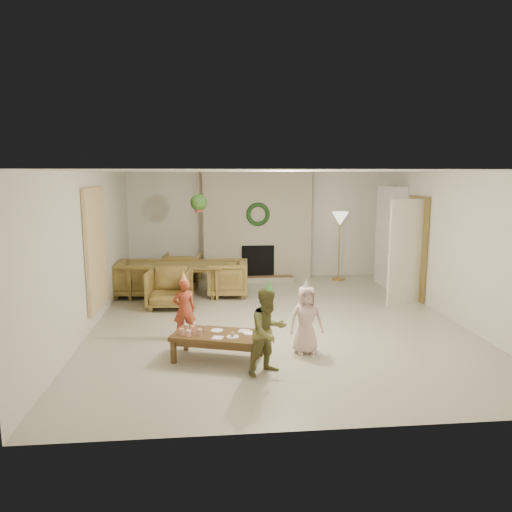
{
  "coord_description": "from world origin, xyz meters",
  "views": [
    {
      "loc": [
        -1.06,
        -7.65,
        2.46
      ],
      "look_at": [
        -0.3,
        0.4,
        1.05
      ],
      "focal_mm": 33.15,
      "sensor_mm": 36.0,
      "label": 1
    }
  ],
  "objects": [
    {
      "name": "floor",
      "position": [
        0.0,
        0.0,
        0.0
      ],
      "size": [
        7.0,
        7.0,
        0.0
      ],
      "primitive_type": "plane",
      "color": "#B7B29E",
      "rests_on": "ground"
    },
    {
      "name": "ceiling",
      "position": [
        0.0,
        0.0,
        2.5
      ],
      "size": [
        7.0,
        7.0,
        0.0
      ],
      "primitive_type": "plane",
      "rotation": [
        3.14,
        0.0,
        0.0
      ],
      "color": "white",
      "rests_on": "wall_back"
    },
    {
      "name": "wall_back",
      "position": [
        0.0,
        3.5,
        1.25
      ],
      "size": [
        7.0,
        0.0,
        7.0
      ],
      "primitive_type": "plane",
      "rotation": [
        1.57,
        0.0,
        0.0
      ],
      "color": "silver",
      "rests_on": "floor"
    },
    {
      "name": "wall_front",
      "position": [
        0.0,
        -3.5,
        1.25
      ],
      "size": [
        7.0,
        0.0,
        7.0
      ],
      "primitive_type": "plane",
      "rotation": [
        -1.57,
        0.0,
        0.0
      ],
      "color": "silver",
      "rests_on": "floor"
    },
    {
      "name": "wall_left",
      "position": [
        -3.0,
        0.0,
        1.25
      ],
      "size": [
        0.0,
        7.0,
        7.0
      ],
      "primitive_type": "plane",
      "rotation": [
        1.57,
        0.0,
        1.57
      ],
      "color": "silver",
      "rests_on": "floor"
    },
    {
      "name": "wall_right",
      "position": [
        3.0,
        0.0,
        1.25
      ],
      "size": [
        0.0,
        7.0,
        7.0
      ],
      "primitive_type": "plane",
      "rotation": [
        1.57,
        0.0,
        -1.57
      ],
      "color": "silver",
      "rests_on": "floor"
    },
    {
      "name": "fireplace_mass",
      "position": [
        0.0,
        3.3,
        1.25
      ],
      "size": [
        2.5,
        0.4,
        2.5
      ],
      "primitive_type": "cube",
      "color": "maroon",
      "rests_on": "floor"
    },
    {
      "name": "fireplace_hearth",
      "position": [
        0.0,
        2.95,
        0.06
      ],
      "size": [
        1.6,
        0.3,
        0.12
      ],
      "primitive_type": "cube",
      "color": "brown",
      "rests_on": "floor"
    },
    {
      "name": "fireplace_firebox",
      "position": [
        0.0,
        3.12,
        0.45
      ],
      "size": [
        0.75,
        0.12,
        0.75
      ],
      "primitive_type": "cube",
      "color": "black",
      "rests_on": "floor"
    },
    {
      "name": "fireplace_wreath",
      "position": [
        0.0,
        3.07,
        1.55
      ],
      "size": [
        0.54,
        0.1,
        0.54
      ],
      "primitive_type": "torus",
      "rotation": [
        1.57,
        0.0,
        0.0
      ],
      "color": "#163C17",
      "rests_on": "fireplace_mass"
    },
    {
      "name": "floor_lamp_base",
      "position": [
        1.9,
        3.0,
        0.02
      ],
      "size": [
        0.3,
        0.3,
        0.03
      ],
      "primitive_type": "cylinder",
      "color": "gold",
      "rests_on": "floor"
    },
    {
      "name": "floor_lamp_post",
      "position": [
        1.9,
        3.0,
        0.74
      ],
      "size": [
        0.03,
        0.03,
        1.44
      ],
      "primitive_type": "cylinder",
      "color": "gold",
      "rests_on": "floor"
    },
    {
      "name": "floor_lamp_shade",
      "position": [
        1.9,
        3.0,
        1.44
      ],
      "size": [
        0.38,
        0.38,
        0.32
      ],
      "primitive_type": "cone",
      "rotation": [
        3.14,
        0.0,
        0.0
      ],
      "color": "beige",
      "rests_on": "floor_lamp_post"
    },
    {
      "name": "bookshelf_carcass",
      "position": [
        2.84,
        2.3,
        1.1
      ],
      "size": [
        0.3,
        1.0,
        2.2
      ],
      "primitive_type": "cube",
      "color": "white",
      "rests_on": "floor"
    },
    {
      "name": "bookshelf_shelf_a",
      "position": [
        2.82,
        2.3,
        0.45
      ],
      "size": [
        0.3,
        0.92,
        0.03
      ],
      "primitive_type": "cube",
      "color": "white",
      "rests_on": "bookshelf_carcass"
    },
    {
      "name": "bookshelf_shelf_b",
      "position": [
        2.82,
        2.3,
        0.85
      ],
      "size": [
        0.3,
        0.92,
        0.03
      ],
      "primitive_type": "cube",
      "color": "white",
      "rests_on": "bookshelf_carcass"
    },
    {
      "name": "bookshelf_shelf_c",
      "position": [
        2.82,
        2.3,
        1.25
      ],
      "size": [
        0.3,
        0.92,
        0.03
      ],
      "primitive_type": "cube",
      "color": "white",
      "rests_on": "bookshelf_carcass"
    },
    {
      "name": "bookshelf_shelf_d",
      "position": [
        2.82,
        2.3,
        1.65
      ],
      "size": [
        0.3,
        0.92,
        0.03
      ],
      "primitive_type": "cube",
      "color": "white",
      "rests_on": "bookshelf_carcass"
    },
    {
      "name": "books_row_lower",
      "position": [
        2.8,
        2.15,
        0.59
      ],
      "size": [
        0.2,
        0.4,
        0.24
      ],
      "primitive_type": "cube",
      "color": "maroon",
      "rests_on": "bookshelf_shelf_a"
    },
    {
      "name": "books_row_mid",
      "position": [
        2.8,
        2.35,
        0.99
      ],
      "size": [
        0.2,
        0.44,
        0.24
      ],
      "primitive_type": "cube",
      "color": "#285F96",
      "rests_on": "bookshelf_shelf_b"
    },
    {
      "name": "books_row_upper",
      "position": [
        2.8,
        2.2,
        1.38
      ],
      "size": [
        0.2,
        0.36,
        0.22
      ],
      "primitive_type": "cube",
      "color": "#AE9625",
      "rests_on": "bookshelf_shelf_c"
    },
    {
      "name": "door_frame",
      "position": [
        2.96,
        1.2,
        1.02
      ],
      "size": [
        0.05,
        0.86,
        2.04
      ],
      "primitive_type": "cube",
      "color": "olive",
      "rests_on": "floor"
    },
    {
      "name": "door_leaf",
      "position": [
        2.58,
        0.82,
        1.0
      ],
      "size": [
        0.77,
        0.32,
        2.0
      ],
      "primitive_type": "cube",
      "rotation": [
        0.0,
        0.0,
        -1.22
      ],
      "color": "beige",
      "rests_on": "floor"
    },
    {
      "name": "curtain_panel",
      "position": [
        -2.96,
        0.2,
        1.25
      ],
      "size": [
        0.06,
        1.2,
        2.0
      ],
      "primitive_type": "cube",
      "color": "beige",
      "rests_on": "wall_left"
    },
    {
      "name": "dining_table",
      "position": [
        -1.79,
        1.82,
        0.33
      ],
      "size": [
        1.96,
        1.2,
        0.66
      ],
      "primitive_type": "imported",
      "rotation": [
        0.0,
        0.0,
        -0.08
      ],
      "color": "olive",
      "rests_on": "floor"
    },
    {
      "name": "dining_chair_near",
      "position": [
        -1.85,
        0.99,
        0.37
      ],
      "size": [
        0.84,
        0.86,
        0.73
      ],
      "primitive_type": "imported",
      "rotation": [
        0.0,
        0.0,
        -0.08
      ],
      "color": "olive",
      "rests_on": "floor"
    },
    {
      "name": "dining_chair_far",
      "position": [
        -1.73,
        2.65,
        0.37
      ],
      "size": [
        0.84,
        0.86,
        0.73
      ],
      "primitive_type": "imported",
      "rotation": [
        0.0,
        0.0,
        3.06
      ],
      "color": "olive",
      "rests_on": "floor"
    },
    {
      "name": "dining_chair_left",
      "position": [
        -2.62,
        1.88,
        0.37
      ],
      "size": [
        0.86,
        0.84,
        0.73
      ],
      "primitive_type": "imported",
      "rotation": [
        0.0,
        0.0,
        1.49
      ],
      "color": "olive",
      "rests_on": "floor"
    },
    {
      "name": "dining_chair_right",
      "position": [
        -0.76,
        1.74,
        0.37
      ],
      "size": [
        0.86,
        0.84,
        0.73
      ],
      "primitive_type": "imported",
      "rotation": [
        0.0,
        0.0,
        -1.65
      ],
      "color": "olive",
      "rests_on": "floor"
    },
    {
      "name": "hanging_plant_cord",
      "position": [
        -1.3,
        1.5,
        2.15
      ],
      "size": [
        0.01,
        0.01,
        0.7
      ],
      "primitive_type": "cylinder",
      "color": "tan",
      "rests_on": "ceiling"
    },
    {
      "name": "hanging_plant_pot",
      "position": [
        -1.3,
        1.5,
        1.8
      ],
      "size": [
        0.16,
        0.16,
        0.12
      ],
      "primitive_type": "cylinder",
      "color": "maroon",
      "rests_on": "hanging_plant_cord"
    },
    {
      "name": "hanging_plant_foliage",
      "position": [
        -1.3,
        1.5,
        1.92
      ],
      "size": [
        0.32,
        0.32,
        0.32
      ],
      "primitive_type": "sphere",
      "color": "#26501A",
      "rests_on": "hanging_plant_pot"
    },
    {
      "name": "coffee_table_top",
      "position": [
        -1.0,
        -1.62,
        0.34
      ],
      "size": [
        1.3,
        0.91,
        0.05
      ],
      "primitive_type": "cube",
      "rotation": [
        0.0,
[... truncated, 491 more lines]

